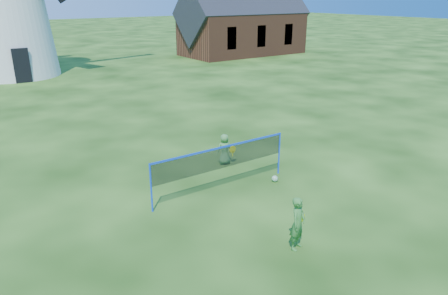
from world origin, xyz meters
TOP-DOWN VIEW (x-y plane):
  - ground at (0.00, 0.00)m, footprint 220.00×220.00m
  - chapel at (21.21, 27.20)m, footprint 13.37×6.48m
  - badminton_net at (0.10, 0.51)m, footprint 5.05×0.05m
  - player_girl at (-0.22, -3.34)m, footprint 0.72×0.51m
  - player_boy at (1.54, 2.39)m, footprint 0.68×0.49m
  - play_ball at (2.02, 0.04)m, footprint 0.22×0.22m

SIDE VIEW (x-z plane):
  - ground at x=0.00m, z-range 0.00..0.00m
  - play_ball at x=2.02m, z-range 0.00..0.22m
  - player_boy at x=1.54m, z-range 0.00..1.18m
  - player_girl at x=-0.22m, z-range 0.00..1.42m
  - badminton_net at x=0.10m, z-range 0.36..1.91m
  - chapel at x=21.21m, z-range -2.47..8.83m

